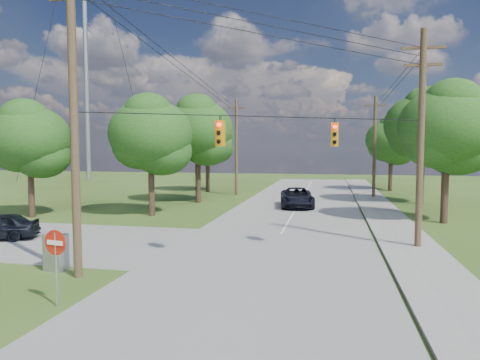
% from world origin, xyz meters
% --- Properties ---
extents(ground, '(140.00, 140.00, 0.00)m').
position_xyz_m(ground, '(0.00, 0.00, 0.00)').
color(ground, '#34501A').
rests_on(ground, ground).
extents(main_road, '(10.00, 100.00, 0.03)m').
position_xyz_m(main_road, '(2.00, 5.00, 0.01)').
color(main_road, gray).
rests_on(main_road, ground).
extents(sidewalk_east, '(2.60, 100.00, 0.12)m').
position_xyz_m(sidewalk_east, '(8.70, 5.00, 0.06)').
color(sidewalk_east, '#9B9891').
rests_on(sidewalk_east, ground).
extents(pole_sw, '(2.00, 0.32, 12.00)m').
position_xyz_m(pole_sw, '(-4.60, 0.40, 6.23)').
color(pole_sw, brown).
rests_on(pole_sw, ground).
extents(pole_ne, '(2.00, 0.32, 10.50)m').
position_xyz_m(pole_ne, '(8.90, 8.00, 5.47)').
color(pole_ne, brown).
rests_on(pole_ne, ground).
extents(pole_north_e, '(2.00, 0.32, 10.00)m').
position_xyz_m(pole_north_e, '(8.90, 30.00, 5.13)').
color(pole_north_e, brown).
rests_on(pole_north_e, ground).
extents(pole_north_w, '(2.00, 0.32, 10.00)m').
position_xyz_m(pole_north_w, '(-5.00, 30.00, 5.13)').
color(pole_north_w, brown).
rests_on(pole_north_w, ground).
extents(power_lines, '(13.93, 29.62, 4.93)m').
position_xyz_m(power_lines, '(1.50, 11.54, 9.15)').
color(power_lines, black).
rests_on(power_lines, ground).
extents(traffic_signals, '(4.91, 3.27, 1.05)m').
position_xyz_m(traffic_signals, '(2.55, 4.43, 5.50)').
color(traffic_signals, orange).
rests_on(traffic_signals, ground).
extents(radio_mast, '(0.70, 0.70, 45.00)m').
position_xyz_m(radio_mast, '(-32.00, 46.00, 22.50)').
color(radio_mast, gray).
rests_on(radio_mast, ground).
extents(tree_w_near, '(6.00, 6.00, 8.40)m').
position_xyz_m(tree_w_near, '(-8.00, 15.00, 5.92)').
color(tree_w_near, '#473123').
rests_on(tree_w_near, ground).
extents(tree_w_mid, '(6.40, 6.40, 9.22)m').
position_xyz_m(tree_w_mid, '(-7.00, 23.00, 6.58)').
color(tree_w_mid, '#473123').
rests_on(tree_w_mid, ground).
extents(tree_w_far, '(6.00, 6.00, 8.73)m').
position_xyz_m(tree_w_far, '(-9.00, 33.00, 6.25)').
color(tree_w_far, '#473123').
rests_on(tree_w_far, ground).
extents(tree_e_near, '(6.20, 6.20, 8.81)m').
position_xyz_m(tree_e_near, '(12.00, 16.00, 6.25)').
color(tree_e_near, '#473123').
rests_on(tree_e_near, ground).
extents(tree_e_mid, '(6.60, 6.60, 9.64)m').
position_xyz_m(tree_e_mid, '(12.50, 26.00, 6.91)').
color(tree_e_mid, '#473123').
rests_on(tree_e_mid, ground).
extents(tree_e_far, '(5.80, 5.80, 8.32)m').
position_xyz_m(tree_e_far, '(11.50, 38.00, 5.92)').
color(tree_e_far, '#473123').
rests_on(tree_e_far, ground).
extents(tree_cross_n, '(5.60, 5.60, 7.91)m').
position_xyz_m(tree_cross_n, '(-16.00, 12.50, 5.59)').
color(tree_cross_n, '#473123').
rests_on(tree_cross_n, ground).
extents(car_main_north, '(3.33, 6.00, 1.59)m').
position_xyz_m(car_main_north, '(2.00, 21.70, 0.82)').
color(car_main_north, black).
rests_on(car_main_north, main_road).
extents(control_cabinet, '(0.88, 0.69, 1.46)m').
position_xyz_m(control_cabinet, '(-5.95, 1.00, 0.73)').
color(control_cabinet, gray).
rests_on(control_cabinet, ground).
extents(do_not_enter_sign, '(0.79, 0.16, 2.38)m').
position_xyz_m(do_not_enter_sign, '(-3.50, -2.45, 1.73)').
color(do_not_enter_sign, gray).
rests_on(do_not_enter_sign, ground).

